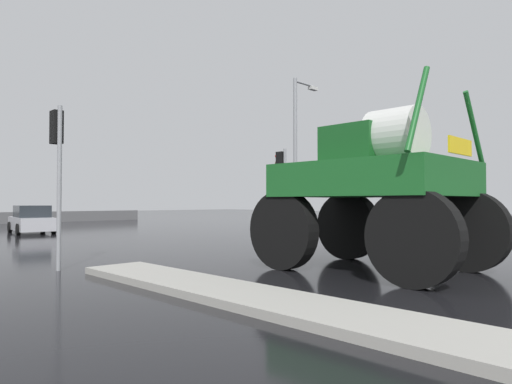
# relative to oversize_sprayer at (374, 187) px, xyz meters

# --- Properties ---
(ground_plane) EXTENTS (120.00, 120.00, 0.00)m
(ground_plane) POSITION_rel_oversize_sprayer_xyz_m (-0.64, 13.24, -2.08)
(ground_plane) COLOR black
(median_island) EXTENTS (1.46, 10.83, 0.15)m
(median_island) POSITION_rel_oversize_sprayer_xyz_m (-4.58, -0.78, -2.01)
(median_island) COLOR #9E9B93
(median_island) RESTS_ON ground
(oversize_sprayer) EXTENTS (4.18, 5.45, 4.48)m
(oversize_sprayer) POSITION_rel_oversize_sprayer_xyz_m (0.00, 0.00, 0.00)
(oversize_sprayer) COLOR black
(oversize_sprayer) RESTS_ON ground
(sedan_ahead) EXTENTS (2.32, 4.30, 1.52)m
(sedan_ahead) POSITION_rel_oversize_sprayer_xyz_m (-1.41, 20.21, -1.37)
(sedan_ahead) COLOR #B7B7BF
(sedan_ahead) RESTS_ON ground
(traffic_signal_near_left) EXTENTS (0.24, 0.54, 4.13)m
(traffic_signal_near_left) POSITION_rel_oversize_sprayer_xyz_m (-5.59, 5.70, 0.93)
(traffic_signal_near_left) COLOR gray
(traffic_signal_near_left) RESTS_ON ground
(traffic_signal_near_right) EXTENTS (0.24, 0.54, 3.75)m
(traffic_signal_near_right) POSITION_rel_oversize_sprayer_xyz_m (2.91, 5.70, 0.66)
(traffic_signal_near_right) COLOR gray
(traffic_signal_near_right) RESTS_ON ground
(streetlight_near_right) EXTENTS (1.70, 0.24, 7.58)m
(streetlight_near_right) POSITION_rel_oversize_sprayer_xyz_m (6.29, 7.76, 2.13)
(streetlight_near_right) COLOR gray
(streetlight_near_right) RESTS_ON ground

